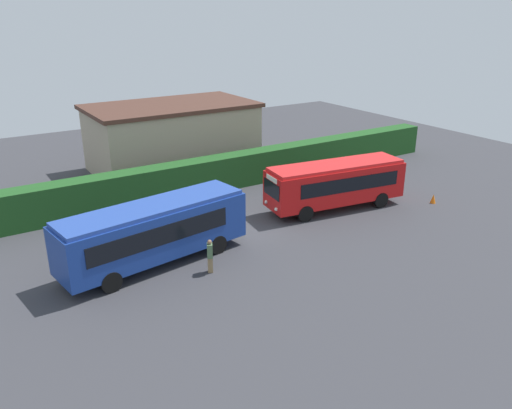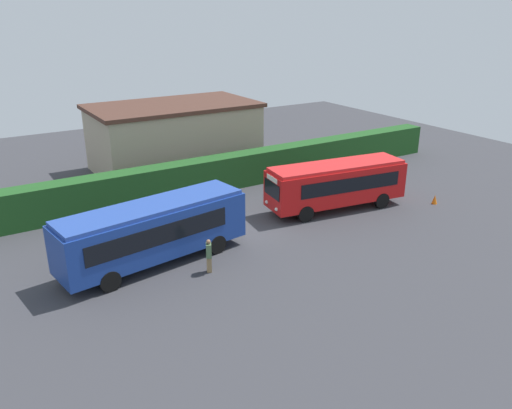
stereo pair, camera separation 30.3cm
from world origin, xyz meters
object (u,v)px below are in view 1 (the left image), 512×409
(person_left, at_px, (117,224))
(traffic_cone, at_px, (433,199))
(person_center, at_px, (210,255))
(bus_red, at_px, (335,183))
(bus_blue, at_px, (154,230))

(person_left, height_order, traffic_cone, person_left)
(person_left, xyz_separation_m, traffic_cone, (19.22, -5.54, -0.62))
(person_center, distance_m, traffic_cone, 16.69)
(traffic_cone, bearing_deg, person_center, -178.39)
(person_left, bearing_deg, person_center, 1.82)
(traffic_cone, bearing_deg, bus_red, 155.28)
(person_center, bearing_deg, bus_blue, -25.97)
(bus_red, bearing_deg, person_center, 25.01)
(person_left, distance_m, traffic_cone, 20.01)
(person_left, distance_m, person_center, 6.53)
(bus_blue, bearing_deg, person_left, 92.82)
(bus_blue, height_order, bus_red, bus_blue)
(bus_blue, height_order, person_center, bus_blue)
(bus_blue, distance_m, bus_red, 12.47)
(person_center, bearing_deg, bus_red, -137.33)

